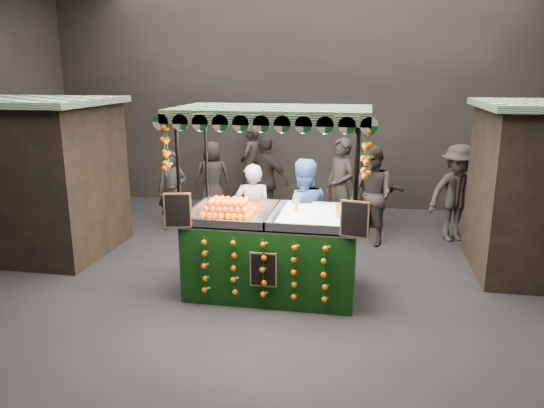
# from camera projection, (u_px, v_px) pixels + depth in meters

# --- Properties ---
(ground) EXTENTS (12.00, 12.00, 0.00)m
(ground) POSITION_uv_depth(u_px,v_px,m) (269.00, 291.00, 7.40)
(ground) COLOR black
(ground) RESTS_ON ground
(market_hall) EXTENTS (12.10, 10.10, 5.05)m
(market_hall) POSITION_uv_depth(u_px,v_px,m) (268.00, 42.00, 6.56)
(market_hall) COLOR black
(market_hall) RESTS_ON ground
(neighbour_stall_left) EXTENTS (3.00, 2.20, 2.60)m
(neighbour_stall_left) POSITION_uv_depth(u_px,v_px,m) (25.00, 176.00, 8.80)
(neighbour_stall_left) COLOR black
(neighbour_stall_left) RESTS_ON ground
(juice_stall) EXTENTS (2.66, 1.56, 2.58)m
(juice_stall) POSITION_uv_depth(u_px,v_px,m) (273.00, 238.00, 7.17)
(juice_stall) COLOR #0B330D
(juice_stall) RESTS_ON ground
(vendor_grey) EXTENTS (0.66, 0.50, 1.64)m
(vendor_grey) POSITION_uv_depth(u_px,v_px,m) (253.00, 214.00, 8.27)
(vendor_grey) COLOR gray
(vendor_grey) RESTS_ON ground
(vendor_blue) EXTENTS (1.03, 0.90, 1.78)m
(vendor_blue) POSITION_uv_depth(u_px,v_px,m) (302.00, 216.00, 7.89)
(vendor_blue) COLOR #294A84
(vendor_blue) RESTS_ON ground
(shopper_0) EXTENTS (0.62, 0.47, 1.54)m
(shopper_0) POSITION_uv_depth(u_px,v_px,m) (172.00, 191.00, 10.10)
(shopper_0) COLOR black
(shopper_0) RESTS_ON ground
(shopper_1) EXTENTS (1.08, 1.09, 1.78)m
(shopper_1) POSITION_uv_depth(u_px,v_px,m) (371.00, 196.00, 9.21)
(shopper_1) COLOR #2C2524
(shopper_1) RESTS_ON ground
(shopper_2) EXTENTS (1.12, 0.80, 1.76)m
(shopper_2) POSITION_uv_depth(u_px,v_px,m) (266.00, 180.00, 10.52)
(shopper_2) COLOR black
(shopper_2) RESTS_ON ground
(shopper_3) EXTENTS (1.31, 1.09, 1.77)m
(shopper_3) POSITION_uv_depth(u_px,v_px,m) (457.00, 193.00, 9.41)
(shopper_3) COLOR #2C2724
(shopper_3) RESTS_ON ground
(shopper_4) EXTENTS (0.88, 0.70, 1.58)m
(shopper_4) POSITION_uv_depth(u_px,v_px,m) (212.00, 178.00, 11.23)
(shopper_4) COLOR black
(shopper_4) RESTS_ON ground
(shopper_5) EXTENTS (1.33, 1.31, 1.53)m
(shopper_5) POSITION_uv_depth(u_px,v_px,m) (370.00, 188.00, 10.40)
(shopper_5) COLOR #2A2622
(shopper_5) RESTS_ON ground
(shopper_6) EXTENTS (0.57, 0.76, 1.88)m
(shopper_6) POSITION_uv_depth(u_px,v_px,m) (251.00, 166.00, 11.77)
(shopper_6) COLOR #292421
(shopper_6) RESTS_ON ground
(shopper_7) EXTENTS (0.78, 0.80, 1.85)m
(shopper_7) POSITION_uv_depth(u_px,v_px,m) (340.00, 188.00, 9.63)
(shopper_7) COLOR #282420
(shopper_7) RESTS_ON ground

